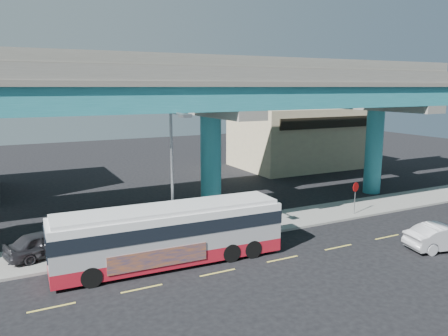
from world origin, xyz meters
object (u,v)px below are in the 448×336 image
parked_car (46,243)px  street_lamp (175,160)px  sedan (444,237)px  transit_bus (170,232)px  stop_sign (355,191)px

parked_car → street_lamp: bearing=-125.1°
sedan → parked_car: 22.82m
parked_car → street_lamp: size_ratio=0.57×
street_lamp → sedan: bearing=-25.5°
transit_bus → stop_sign: (15.17, 2.22, 0.12)m
transit_bus → street_lamp: 4.02m
transit_bus → street_lamp: (0.92, 1.47, 3.63)m
street_lamp → transit_bus: bearing=-122.0°
stop_sign → sedan: bearing=-81.4°
transit_bus → stop_sign: bearing=10.4°
stop_sign → parked_car: bearing=-174.4°
street_lamp → stop_sign: (14.25, 0.75, -3.50)m
parked_car → transit_bus: bearing=-139.0°
sedan → street_lamp: (-14.10, 6.73, 4.61)m
parked_car → stop_sign: 21.18m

